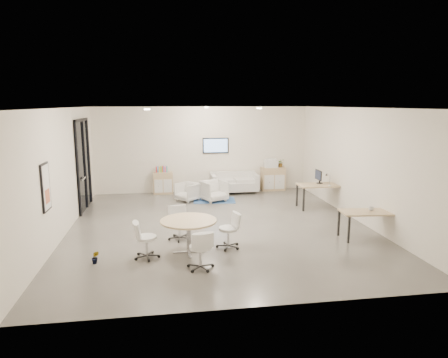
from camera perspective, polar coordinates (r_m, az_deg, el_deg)
name	(u,v)px	position (r m, az deg, el deg)	size (l,w,h in m)	color
room_shell	(219,169)	(10.67, -0.72, 1.51)	(9.60, 10.60, 4.80)	#524E4A
glass_door	(83,162)	(13.29, -19.45, 2.30)	(0.09, 1.90, 2.85)	black
artwork	(46,187)	(9.34, -24.13, -1.10)	(0.05, 0.54, 1.04)	black
wall_tv	(216,146)	(15.10, -1.21, 4.80)	(0.98, 0.06, 0.58)	black
ceiling_spots	(208,108)	(11.33, -2.35, 10.07)	(3.14, 4.14, 0.03)	#FFEAC6
sideboard_left	(163,183)	(14.99, -8.70, -0.56)	(0.72, 0.38, 0.81)	tan
sideboard_right	(273,179)	(15.53, 7.01, 0.03)	(0.90, 0.44, 0.90)	tan
books	(162,169)	(14.91, -8.90, 1.39)	(0.42, 0.14, 0.22)	red
printer	(271,163)	(15.40, 6.71, 2.24)	(0.49, 0.42, 0.33)	white
loveseat	(234,183)	(15.01, 1.43, -0.63)	(1.76, 0.90, 0.65)	beige
blue_rug	(214,200)	(13.87, -1.40, -3.05)	(1.42, 0.95, 0.01)	#2B5284
armchair_left	(187,191)	(13.81, -5.25, -1.72)	(0.67, 0.63, 0.69)	beige
armchair_right	(214,190)	(13.71, -1.42, -1.57)	(0.76, 0.71, 0.78)	beige
desk_rear	(321,187)	(13.12, 13.71, -1.08)	(1.48, 0.74, 0.77)	tan
desk_front	(367,214)	(10.53, 19.81, -4.75)	(1.37, 0.78, 0.68)	tan
monitor	(319,176)	(13.19, 13.36, 0.38)	(0.20, 0.50, 0.44)	black
round_table	(189,223)	(8.97, -5.09, -6.34)	(1.26, 1.26, 0.76)	tan
meeting_chairs	(189,235)	(9.05, -5.06, -7.99)	(2.53, 2.53, 0.82)	white
plant_cabinet	(281,164)	(15.53, 8.09, 2.15)	(0.28, 0.31, 0.24)	#3F7F3F
plant_floor	(95,261)	(8.96, -17.89, -11.07)	(0.15, 0.28, 0.12)	#3F7F3F
cup	(371,208)	(10.58, 20.30, -3.97)	(0.12, 0.10, 0.12)	white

